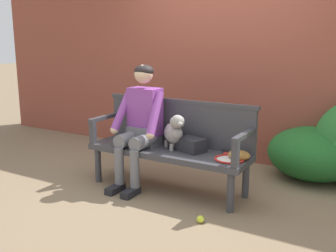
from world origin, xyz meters
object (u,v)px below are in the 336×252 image
at_px(garden_bench, 168,154).
at_px(dog_on_bench, 174,131).
at_px(tennis_racket, 229,158).
at_px(person_seated, 141,121).
at_px(baseball_glove, 239,155).
at_px(tennis_ball, 200,219).
at_px(sports_bag, 191,145).

bearing_deg(garden_bench, dog_on_bench, 29.21).
bearing_deg(tennis_racket, person_seated, -179.28).
relative_size(tennis_racket, baseball_glove, 2.51).
distance_m(person_seated, dog_on_bench, 0.40).
bearing_deg(person_seated, garden_bench, 2.79).
relative_size(tennis_racket, tennis_ball, 8.36).
distance_m(baseball_glove, tennis_ball, 0.75).
distance_m(garden_bench, dog_on_bench, 0.26).
relative_size(dog_on_bench, sports_bag, 1.37).
xyz_separation_m(baseball_glove, sports_bag, (-0.53, 0.02, 0.03)).
height_order(person_seated, tennis_racket, person_seated).
distance_m(dog_on_bench, sports_bag, 0.22).
bearing_deg(baseball_glove, sports_bag, 179.45).
bearing_deg(tennis_racket, dog_on_bench, 176.71).
distance_m(garden_bench, person_seated, 0.47).
distance_m(person_seated, sports_bag, 0.62).
height_order(tennis_racket, sports_bag, sports_bag).
height_order(dog_on_bench, tennis_racket, dog_on_bench).
bearing_deg(person_seated, tennis_racket, 0.72).
height_order(dog_on_bench, sports_bag, dog_on_bench).
bearing_deg(person_seated, baseball_glove, 2.61).
distance_m(person_seated, tennis_racket, 1.05).
relative_size(baseball_glove, sports_bag, 0.79).
bearing_deg(dog_on_bench, tennis_ball, -44.19).
height_order(dog_on_bench, tennis_ball, dog_on_bench).
bearing_deg(baseball_glove, tennis_racket, -155.44).
bearing_deg(dog_on_bench, tennis_racket, -3.29).
bearing_deg(sports_bag, tennis_racket, -7.48).
relative_size(garden_bench, tennis_ball, 26.50).
height_order(baseball_glove, tennis_ball, baseball_glove).
height_order(person_seated, tennis_ball, person_seated).
xyz_separation_m(person_seated, sports_bag, (0.58, 0.07, -0.20)).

